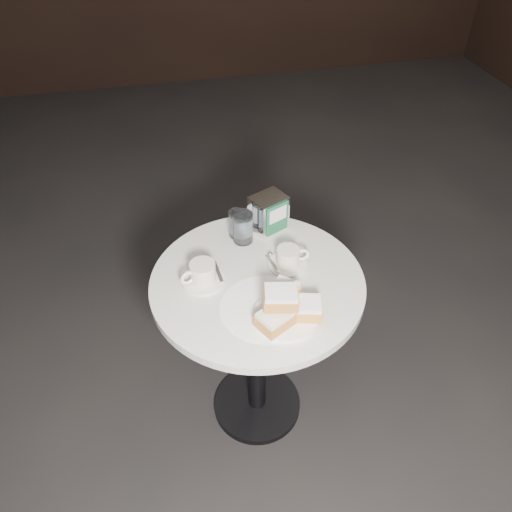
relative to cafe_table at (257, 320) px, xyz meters
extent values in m
plane|color=black|center=(0.00, 0.00, -0.55)|extent=(7.00, 7.00, 0.00)
cylinder|color=black|center=(0.00, 0.00, -0.53)|extent=(0.36, 0.36, 0.03)
cylinder|color=black|center=(0.00, 0.00, -0.18)|extent=(0.07, 0.07, 0.70)
cylinder|color=white|center=(0.00, 0.00, 0.18)|extent=(0.70, 0.70, 0.03)
cylinder|color=white|center=(0.00, -0.13, 0.20)|extent=(0.33, 0.33, 0.00)
cylinder|color=white|center=(0.05, -0.18, 0.21)|extent=(0.23, 0.23, 0.01)
cube|color=#BF803A|center=(0.00, -0.21, 0.23)|extent=(0.12, 0.12, 0.04)
cube|color=white|center=(0.00, -0.21, 0.26)|extent=(0.12, 0.11, 0.01)
cube|color=gold|center=(0.10, -0.19, 0.23)|extent=(0.12, 0.10, 0.04)
cube|color=white|center=(0.10, -0.19, 0.26)|extent=(0.11, 0.09, 0.01)
cube|color=gold|center=(0.04, -0.15, 0.26)|extent=(0.12, 0.13, 0.04)
cube|color=white|center=(0.04, -0.15, 0.29)|extent=(0.11, 0.12, 0.01)
cube|color=#C6843D|center=(0.03, -0.19, 0.29)|extent=(0.11, 0.10, 0.04)
cube|color=white|center=(0.03, -0.19, 0.32)|extent=(0.11, 0.09, 0.01)
cylinder|color=white|center=(-0.17, 0.03, 0.20)|extent=(0.18, 0.18, 0.01)
cylinder|color=silver|center=(-0.17, 0.03, 0.24)|extent=(0.11, 0.11, 0.06)
cylinder|color=#89604A|center=(-0.17, 0.03, 0.27)|extent=(0.10, 0.10, 0.00)
torus|color=white|center=(-0.22, 0.01, 0.24)|extent=(0.05, 0.03, 0.05)
cube|color=silver|center=(-0.12, 0.05, 0.21)|extent=(0.02, 0.10, 0.00)
sphere|color=#ADADB2|center=(-0.14, 0.10, 0.21)|extent=(0.02, 0.02, 0.02)
cylinder|color=silver|center=(0.11, 0.05, 0.20)|extent=(0.14, 0.14, 0.01)
cylinder|color=silver|center=(0.11, 0.05, 0.24)|extent=(0.08, 0.08, 0.06)
cylinder|color=#8C604C|center=(0.11, 0.05, 0.26)|extent=(0.07, 0.07, 0.00)
torus|color=white|center=(0.16, 0.04, 0.24)|extent=(0.05, 0.01, 0.05)
cube|color=#BABABF|center=(0.06, 0.05, 0.21)|extent=(0.03, 0.09, 0.00)
sphere|color=silver|center=(0.07, 0.09, 0.21)|extent=(0.02, 0.02, 0.02)
cylinder|color=white|center=(-0.02, 0.24, 0.25)|extent=(0.08, 0.08, 0.10)
cylinder|color=silver|center=(-0.02, 0.24, 0.24)|extent=(0.07, 0.07, 0.09)
cylinder|color=white|center=(0.00, 0.21, 0.26)|extent=(0.08, 0.08, 0.11)
cylinder|color=silver|center=(0.00, 0.21, 0.25)|extent=(0.07, 0.07, 0.10)
cube|color=white|center=(0.10, 0.25, 0.27)|extent=(0.15, 0.13, 0.14)
cube|color=#1B5F3D|center=(0.12, 0.21, 0.27)|extent=(0.09, 0.04, 0.12)
cube|color=white|center=(0.12, 0.20, 0.29)|extent=(0.07, 0.03, 0.05)
camera|label=1|loc=(-0.26, -1.13, 1.33)|focal=35.00mm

